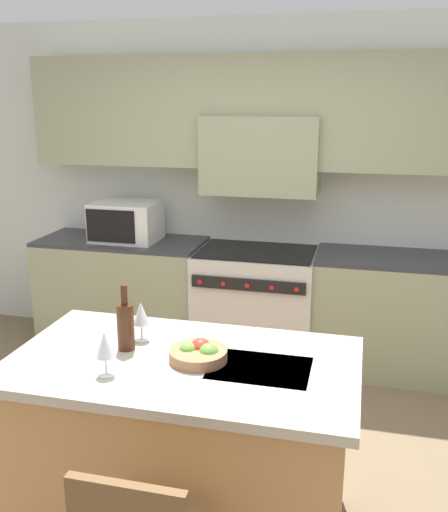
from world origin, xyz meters
The scene contains 10 objects.
ground_plane centered at (0.00, 0.00, 0.00)m, with size 10.00×10.00×0.00m, color #7A664C.
back_cabinetry centered at (0.00, 2.12, 1.60)m, with size 10.00×0.46×2.70m.
back_counter centered at (0.00, 1.87, 0.46)m, with size 3.73×0.62×0.93m.
range_stove centered at (0.00, 1.85, 0.46)m, with size 0.94×0.70×0.91m.
microwave centered at (-1.11, 1.87, 1.09)m, with size 0.53×0.41×0.32m.
kitchen_island centered at (0.05, -0.18, 0.47)m, with size 1.59×0.90×0.94m.
wine_bottle centered at (-0.25, -0.14, 1.06)m, with size 0.08×0.08×0.32m.
wine_glass_near centered at (-0.22, -0.41, 1.07)m, with size 0.08×0.08×0.20m.
wine_glass_far centered at (-0.21, -0.03, 1.07)m, with size 0.08×0.08×0.20m.
fruit_bowl centered at (0.12, -0.17, 0.97)m, with size 0.26×0.26×0.10m.
Camera 1 is at (0.80, -2.44, 2.08)m, focal length 40.00 mm.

